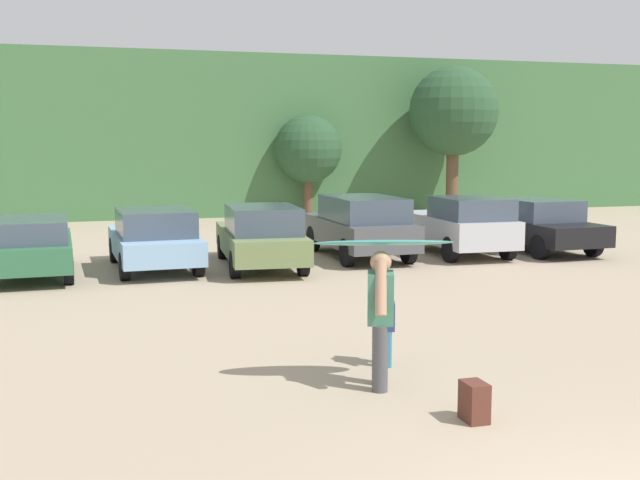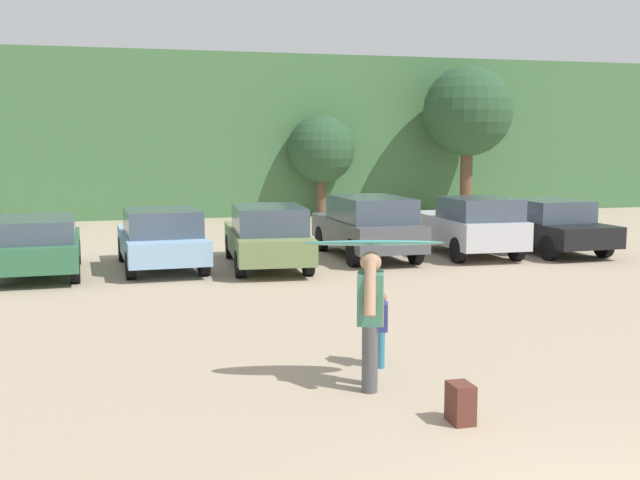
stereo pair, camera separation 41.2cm
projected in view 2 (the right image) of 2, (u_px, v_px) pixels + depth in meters
name	position (u px, v px, depth m)	size (l,w,h in m)	color
hillside_ridge	(195.00, 136.00, 37.40)	(108.00, 12.00, 6.71)	#427042
tree_left	(321.00, 150.00, 32.33)	(2.80, 2.80, 4.20)	brown
tree_center_right	(468.00, 112.00, 32.43)	(3.72, 3.72, 6.22)	brown
parked_car_forest_green	(35.00, 244.00, 18.20)	(2.06, 4.28, 1.39)	#2D6642
parked_car_sky_blue	(161.00, 238.00, 19.19)	(2.02, 4.42, 1.50)	#84ADD1
parked_car_olive_green	(267.00, 235.00, 19.42)	(2.13, 4.86, 1.56)	#6B7F4C
parked_car_dark_gray	(368.00, 225.00, 21.02)	(1.89, 4.53, 1.67)	#4C4F54
parked_car_silver	(469.00, 225.00, 21.43)	(1.96, 4.19, 1.63)	silver
parked_car_black	(546.00, 225.00, 22.22)	(2.03, 4.68, 1.49)	black
person_adult	(370.00, 312.00, 9.85)	(0.45, 0.82, 1.76)	#4C4C51
person_child	(381.00, 324.00, 10.88)	(0.27, 0.46, 1.06)	teal
surfboard_teal	(374.00, 243.00, 9.86)	(1.86, 0.91, 0.16)	teal
backpack_dropped	(461.00, 403.00, 8.71)	(0.24, 0.34, 0.45)	#592D23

